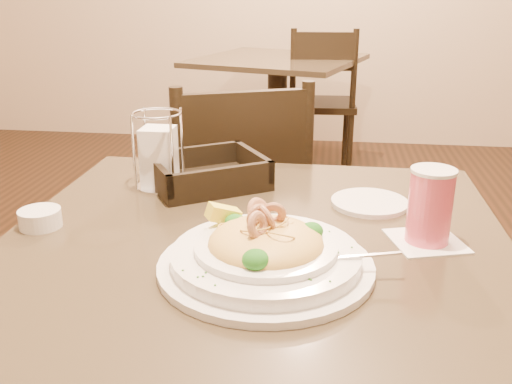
# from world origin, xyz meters

# --- Properties ---
(main_table) EXTENTS (0.90, 0.90, 0.75)m
(main_table) POSITION_xyz_m (0.00, 0.00, 0.51)
(main_table) COLOR black
(main_table) RESTS_ON ground
(background_table) EXTENTS (1.12, 1.12, 0.75)m
(background_table) POSITION_xyz_m (-0.21, 2.56, 0.51)
(background_table) COLOR black
(background_table) RESTS_ON ground
(dining_chair_near) EXTENTS (0.55, 0.55, 0.93)m
(dining_chair_near) POSITION_xyz_m (-0.15, 0.69, 0.50)
(dining_chair_near) COLOR black
(dining_chair_near) RESTS_ON ground
(dining_chair_far) EXTENTS (0.44, 0.44, 0.93)m
(dining_chair_far) POSITION_xyz_m (0.06, 2.65, 0.50)
(dining_chair_far) COLOR black
(dining_chair_far) RESTS_ON ground
(pasta_bowl) EXTENTS (0.38, 0.34, 0.11)m
(pasta_bowl) POSITION_xyz_m (0.03, -0.11, 0.78)
(pasta_bowl) COLOR white
(pasta_bowl) RESTS_ON main_table
(drink_glass) EXTENTS (0.15, 0.15, 0.13)m
(drink_glass) POSITION_xyz_m (0.30, 0.02, 0.82)
(drink_glass) COLOR white
(drink_glass) RESTS_ON main_table
(bread_basket) EXTENTS (0.31, 0.29, 0.07)m
(bread_basket) POSITION_xyz_m (-0.14, 0.27, 0.78)
(bread_basket) COLOR black
(bread_basket) RESTS_ON main_table
(napkin_caddy) EXTENTS (0.11, 0.11, 0.17)m
(napkin_caddy) POSITION_xyz_m (-0.24, 0.24, 0.83)
(napkin_caddy) COLOR silver
(napkin_caddy) RESTS_ON main_table
(side_plate) EXTENTS (0.17, 0.17, 0.01)m
(side_plate) POSITION_xyz_m (0.21, 0.19, 0.76)
(side_plate) COLOR white
(side_plate) RESTS_ON main_table
(butter_ramekin) EXTENTS (0.08, 0.08, 0.03)m
(butter_ramekin) POSITION_xyz_m (-0.40, -0.00, 0.77)
(butter_ramekin) COLOR white
(butter_ramekin) RESTS_ON main_table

